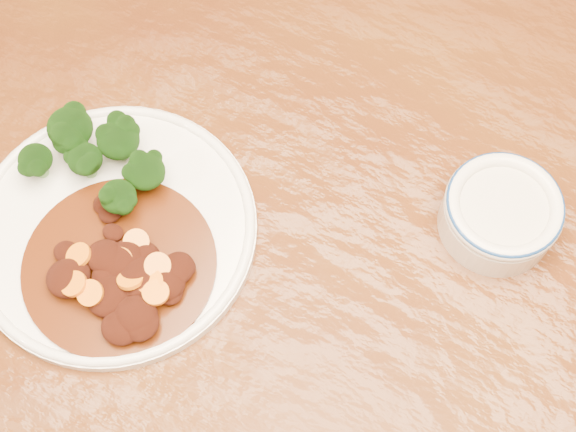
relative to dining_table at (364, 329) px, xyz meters
The scene contains 5 objects.
dining_table is the anchor object (origin of this frame).
dinner_plate 0.27m from the dining_table, 166.84° to the right, with size 0.28×0.28×0.02m.
broccoli_florets 0.32m from the dining_table, behind, with size 0.14×0.09×0.05m.
mince_stew 0.25m from the dining_table, 154.36° to the right, with size 0.18×0.18×0.03m.
dip_bowl 0.18m from the dining_table, 62.67° to the left, with size 0.11×0.11×0.05m.
Camera 1 is at (0.05, -0.25, 1.46)m, focal length 50.00 mm.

